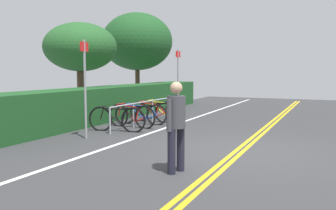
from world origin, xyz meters
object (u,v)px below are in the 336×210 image
sign_post_far (178,76)px  sign_post_near (85,80)px  bicycle_0 (117,119)px  pedestrian (176,121)px  bicycle_4 (161,110)px  bike_rack (143,108)px  bicycle_2 (141,114)px  tree_mid (80,48)px  bicycle_3 (152,112)px  tree_far_right (137,42)px  bicycle_1 (131,116)px

sign_post_far → sign_post_near: bearing=177.8°
bicycle_0 → pedestrian: 4.61m
bicycle_4 → sign_post_far: sign_post_far is taller
bike_rack → bicycle_2: size_ratio=2.25×
tree_mid → pedestrian: bearing=-131.5°
bicycle_0 → bicycle_2: bicycle_0 is taller
bike_rack → sign_post_far: 2.98m
bike_rack → bicycle_3: size_ratio=2.37×
bicycle_3 → bicycle_4: size_ratio=0.95×
bicycle_0 → bicycle_4: size_ratio=1.00×
sign_post_far → tree_mid: tree_mid is taller
sign_post_near → tree_mid: (3.77, 3.06, 1.13)m
bike_rack → tree_mid: 3.97m
bike_rack → sign_post_far: (2.81, -0.05, 0.98)m
bike_rack → bicycle_2: (0.00, 0.10, -0.22)m
bike_rack → bicycle_4: bearing=1.6°
sign_post_near → tree_far_right: size_ratio=0.55×
bicycle_2 → tree_mid: tree_mid is taller
bicycle_1 → bicycle_0: bearing=-179.2°
bicycle_3 → pedestrian: (-5.45, -3.26, 0.56)m
bicycle_1 → bicycle_4: size_ratio=0.99×
bicycle_0 → sign_post_far: sign_post_far is taller
bicycle_0 → sign_post_near: bearing=174.7°
tree_mid → sign_post_near: bearing=-140.9°
bicycle_4 → sign_post_near: sign_post_near is taller
bicycle_3 → tree_far_right: bearing=34.1°
tree_far_right → bicycle_0: bearing=-155.2°
bicycle_3 → tree_mid: bearing=85.8°
bicycle_1 → bicycle_4: (2.08, -0.03, -0.02)m
bicycle_4 → pedestrian: pedestrian is taller
bicycle_0 → bicycle_4: bicycle_0 is taller
tree_far_right → bicycle_1: bearing=-152.4°
bicycle_1 → tree_mid: size_ratio=0.49×
bicycle_3 → sign_post_near: 3.73m
bicycle_1 → tree_far_right: bearing=27.6°
bicycle_0 → bicycle_1: size_ratio=1.01×
bicycle_4 → bicycle_1: bearing=179.2°
pedestrian → sign_post_far: size_ratio=0.61×
bicycle_2 → bicycle_3: bearing=-3.7°
bicycle_2 → sign_post_near: size_ratio=0.69×
bicycle_3 → sign_post_near: sign_post_near is taller
pedestrian → tree_far_right: size_ratio=0.34×
pedestrian → tree_far_right: tree_far_right is taller
bicycle_4 → sign_post_near: bearing=178.2°
pedestrian → tree_mid: 8.77m
bicycle_1 → bike_rack: bearing=-5.9°
bicycle_3 → tree_far_right: 6.48m
bike_rack → pedestrian: size_ratio=2.51×
bicycle_4 → sign_post_near: size_ratio=0.69×
bike_rack → tree_mid: bearing=73.7°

